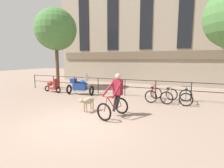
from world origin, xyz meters
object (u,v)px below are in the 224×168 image
Objects in this scene: dog at (87,101)px; parked_bicycle_mid_left at (169,96)px; parked_motorcycle at (80,86)px; parked_bicycle_mid_right at (186,97)px; parked_bicycle_near_lamp at (154,94)px; cyclist_with_bike at (115,97)px; parked_scooter at (52,85)px.

dog is 0.81× the size of parked_bicycle_mid_left.
parked_bicycle_mid_right is (6.28, 0.16, -0.20)m from parked_motorcycle.
parked_motorcycle reaches higher than parked_bicycle_mid_left.
parked_bicycle_mid_left is (0.81, 0.00, 0.00)m from parked_bicycle_near_lamp.
cyclist_with_bike is 1.42× the size of parked_bicycle_mid_left.
parked_bicycle_near_lamp is 0.81m from parked_bicycle_mid_left.
parked_bicycle_near_lamp reaches higher than dog.
parked_motorcycle is at bearing 155.01° from cyclist_with_bike.
cyclist_with_bike reaches higher than parked_scooter.
parked_motorcycle is 1.48× the size of parked_bicycle_mid_left.
parked_motorcycle is 1.58× the size of parked_bicycle_mid_right.
parked_bicycle_mid_right is (2.56, 3.25, -0.41)m from cyclist_with_bike.
parked_bicycle_mid_left is at bearing -0.95° from parked_bicycle_mid_right.
dog is at bearing -147.68° from parked_motorcycle.
parked_bicycle_near_lamp and parked_bicycle_mid_right have the same top height.
cyclist_with_bike is 1.39m from dog.
parked_scooter is at bearing 9.62° from parked_bicycle_mid_left.
cyclist_with_bike is 1.52× the size of parked_bicycle_mid_right.
parked_bicycle_near_lamp is (4.65, 0.16, -0.20)m from parked_motorcycle.
cyclist_with_bike is at bearing 70.31° from parked_bicycle_mid_left.
parked_bicycle_mid_right is at bearing -94.76° from parked_motorcycle.
parked_scooter is (-4.66, 3.00, 0.01)m from dog.
parked_scooter reaches higher than parked_bicycle_mid_left.
parked_scooter is (-7.76, -0.13, 0.10)m from parked_bicycle_mid_left.
parked_bicycle_near_lamp is (0.94, 3.25, -0.41)m from cyclist_with_bike.
cyclist_with_bike is 3.71m from parked_bicycle_mid_left.
parked_bicycle_near_lamp is 0.88× the size of parked_scooter.
parked_bicycle_mid_left reaches higher than dog.
cyclist_with_bike is 1.46× the size of parked_bicycle_near_lamp.
dog is 0.84× the size of parked_bicycle_near_lamp.
cyclist_with_bike reaches higher than parked_bicycle_mid_right.
parked_scooter reaches higher than parked_bicycle_near_lamp.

